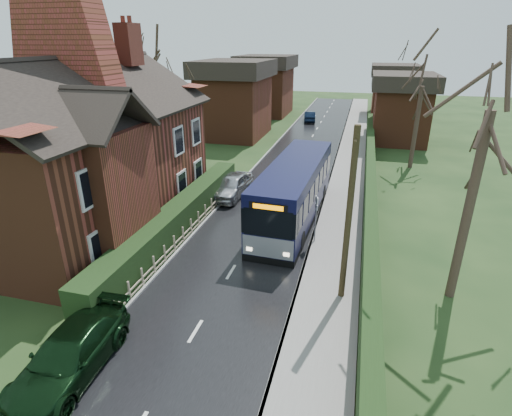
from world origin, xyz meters
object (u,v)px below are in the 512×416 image
(car_green, at_px, (70,354))
(bus_stop_sign, at_px, (316,213))
(bus, at_px, (294,192))
(telegraph_pole, at_px, (349,218))
(car_silver, at_px, (232,186))
(brick_house, at_px, (83,147))

(car_green, height_order, bus_stop_sign, bus_stop_sign)
(bus, xyz_separation_m, telegraph_pole, (3.15, -7.09, 1.83))
(bus, bearing_deg, car_silver, 153.79)
(bus_stop_sign, height_order, telegraph_pole, telegraph_pole)
(telegraph_pole, bearing_deg, bus, 117.39)
(car_green, relative_size, telegraph_pole, 0.69)
(car_silver, height_order, car_green, car_silver)
(brick_house, distance_m, telegraph_pole, 14.00)
(bus, distance_m, car_silver, 5.16)
(bus, height_order, car_green, bus)
(car_green, height_order, telegraph_pole, telegraph_pole)
(car_silver, distance_m, car_green, 15.50)
(bus_stop_sign, bearing_deg, bus, 97.99)
(bus, xyz_separation_m, car_green, (-4.55, -13.05, -0.95))
(brick_house, xyz_separation_m, bus, (10.39, 3.62, -2.74))
(car_silver, bearing_deg, telegraph_pole, -46.30)
(bus_stop_sign, xyz_separation_m, telegraph_pole, (1.60, -4.34, 1.80))
(brick_house, height_order, bus, brick_house)
(brick_house, xyz_separation_m, telegraph_pole, (13.53, -3.47, -0.90))
(car_green, distance_m, bus_stop_sign, 12.02)
(car_green, xyz_separation_m, telegraph_pole, (7.70, 5.96, 2.79))
(car_green, bearing_deg, car_silver, 86.91)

